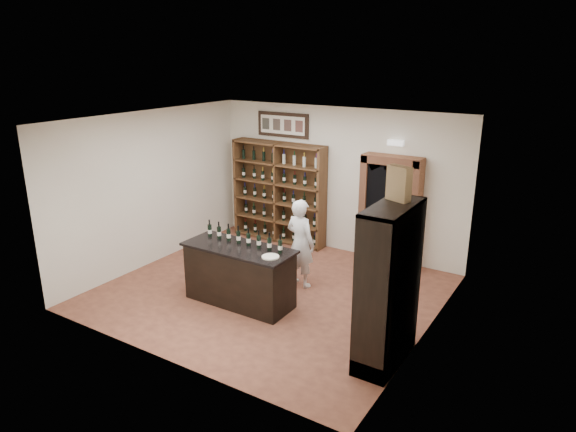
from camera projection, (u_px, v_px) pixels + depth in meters
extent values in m
plane|color=#95553B|center=(270.00, 292.00, 9.03)|extent=(5.50, 5.50, 0.00)
plane|color=white|center=(268.00, 120.00, 8.12)|extent=(5.50, 5.50, 0.00)
cube|color=white|center=(337.00, 180.00, 10.60)|extent=(5.50, 0.04, 3.00)
cube|color=white|center=(152.00, 188.00, 9.97)|extent=(0.04, 5.00, 3.00)
cube|color=white|center=(431.00, 241.00, 7.19)|extent=(0.04, 5.00, 3.00)
cube|color=brown|center=(283.00, 191.00, 11.35)|extent=(2.20, 0.02, 2.20)
cube|color=brown|center=(240.00, 186.00, 11.75)|extent=(0.06, 0.38, 2.20)
cube|color=brown|center=(322.00, 200.00, 10.66)|extent=(0.06, 0.38, 2.20)
cube|color=brown|center=(279.00, 192.00, 11.20)|extent=(0.04, 0.38, 2.20)
cube|color=brown|center=(279.00, 238.00, 11.53)|extent=(2.18, 0.38, 0.04)
cube|color=brown|center=(279.00, 220.00, 11.40)|extent=(2.18, 0.38, 0.04)
cube|color=brown|center=(279.00, 202.00, 11.27)|extent=(2.18, 0.38, 0.03)
cube|color=brown|center=(279.00, 183.00, 11.14)|extent=(2.18, 0.38, 0.04)
cube|color=brown|center=(278.00, 164.00, 11.01)|extent=(2.18, 0.38, 0.04)
cube|color=brown|center=(278.00, 144.00, 10.88)|extent=(2.18, 0.38, 0.04)
cube|color=black|center=(283.00, 125.00, 10.91)|extent=(1.25, 0.04, 0.52)
cube|color=black|center=(390.00, 212.00, 9.97)|extent=(0.97, 0.29, 2.05)
cube|color=#AF6643|center=(365.00, 207.00, 10.20)|extent=(0.14, 0.35, 2.15)
cube|color=#AF6643|center=(415.00, 216.00, 9.68)|extent=(0.14, 0.35, 2.15)
cube|color=#AF6643|center=(393.00, 160.00, 9.63)|extent=(1.15, 0.35, 0.16)
cube|color=white|center=(396.00, 143.00, 9.63)|extent=(0.30, 0.10, 0.10)
cube|color=black|center=(240.00, 277.00, 8.51)|extent=(1.80, 0.70, 0.94)
cube|color=black|center=(239.00, 248.00, 8.35)|extent=(1.88, 0.78, 0.04)
cylinder|color=black|center=(210.00, 231.00, 8.79)|extent=(0.07, 0.07, 0.21)
cylinder|color=white|center=(210.00, 231.00, 8.79)|extent=(0.07, 0.07, 0.07)
cylinder|color=black|center=(209.00, 222.00, 8.74)|extent=(0.03, 0.03, 0.09)
cylinder|color=black|center=(219.00, 233.00, 8.68)|extent=(0.07, 0.07, 0.21)
cylinder|color=white|center=(219.00, 234.00, 8.69)|extent=(0.07, 0.07, 0.07)
cylinder|color=black|center=(219.00, 224.00, 8.64)|extent=(0.03, 0.03, 0.09)
cylinder|color=black|center=(229.00, 235.00, 8.58)|extent=(0.07, 0.07, 0.21)
cylinder|color=white|center=(229.00, 236.00, 8.58)|extent=(0.07, 0.07, 0.07)
cylinder|color=black|center=(228.00, 226.00, 8.53)|extent=(0.03, 0.03, 0.09)
cylinder|color=black|center=(238.00, 237.00, 8.48)|extent=(0.07, 0.07, 0.21)
cylinder|color=white|center=(238.00, 238.00, 8.48)|extent=(0.07, 0.07, 0.07)
cylinder|color=black|center=(238.00, 229.00, 8.43)|extent=(0.03, 0.03, 0.09)
cylinder|color=black|center=(249.00, 239.00, 8.37)|extent=(0.07, 0.07, 0.21)
cylinder|color=white|center=(249.00, 240.00, 8.38)|extent=(0.07, 0.07, 0.07)
cylinder|color=black|center=(248.00, 231.00, 8.33)|extent=(0.03, 0.03, 0.09)
cylinder|color=black|center=(259.00, 242.00, 8.27)|extent=(0.07, 0.07, 0.21)
cylinder|color=white|center=(259.00, 243.00, 8.27)|extent=(0.07, 0.07, 0.07)
cylinder|color=black|center=(259.00, 233.00, 8.22)|extent=(0.03, 0.03, 0.09)
cylinder|color=black|center=(269.00, 244.00, 8.16)|extent=(0.07, 0.07, 0.21)
cylinder|color=white|center=(269.00, 245.00, 8.17)|extent=(0.07, 0.07, 0.07)
cylinder|color=black|center=(269.00, 235.00, 8.12)|extent=(0.03, 0.03, 0.09)
cylinder|color=black|center=(280.00, 247.00, 8.06)|extent=(0.07, 0.07, 0.21)
cylinder|color=white|center=(280.00, 248.00, 8.06)|extent=(0.07, 0.07, 0.07)
cylinder|color=black|center=(280.00, 238.00, 8.01)|extent=(0.03, 0.03, 0.09)
cube|color=black|center=(405.00, 290.00, 6.60)|extent=(0.02, 1.20, 2.20)
cube|color=black|center=(371.00, 303.00, 6.24)|extent=(0.48, 0.04, 2.20)
cube|color=black|center=(404.00, 271.00, 7.18)|extent=(0.48, 0.04, 2.20)
cube|color=black|center=(393.00, 207.00, 6.38)|extent=(0.48, 1.20, 0.04)
cube|color=black|center=(384.00, 351.00, 7.01)|extent=(0.48, 1.20, 0.24)
cube|color=black|center=(385.00, 336.00, 6.94)|extent=(0.48, 1.16, 0.03)
cube|color=black|center=(387.00, 300.00, 6.77)|extent=(0.48, 1.16, 0.03)
cube|color=black|center=(390.00, 261.00, 6.61)|extent=(0.48, 1.16, 0.03)
imported|color=white|center=(300.00, 243.00, 9.06)|extent=(0.64, 0.47, 1.60)
cylinder|color=white|center=(270.00, 257.00, 7.90)|extent=(0.27, 0.27, 0.02)
cube|color=tan|center=(399.00, 183.00, 6.52)|extent=(0.35, 0.24, 0.45)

